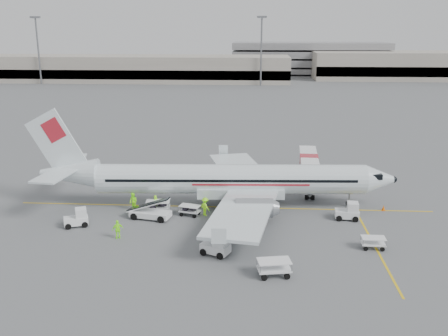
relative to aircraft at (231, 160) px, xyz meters
The scene contains 26 objects.
ground 5.26m from the aircraft, 153.05° to the right, with size 360.00×360.00×0.00m, color #56595B.
stripe_lead 5.25m from the aircraft, 153.05° to the right, with size 44.00×0.20×0.01m, color yellow.
stripe_cross 16.45m from the aircraft, 32.70° to the right, with size 0.20×20.00×0.01m, color yellow.
terminal_west 135.85m from the aircraft, 107.50° to the left, with size 110.00×22.00×9.00m, color gray, non-canonical shape.
terminal_east 160.25m from the aircraft, 64.44° to the left, with size 90.00×26.00×10.00m, color gray, non-canonical shape.
parking_garage 161.39m from the aircraft, 81.40° to the left, with size 62.00×24.00×14.00m, color slate, non-canonical shape.
treeline 174.58m from the aircraft, 90.28° to the left, with size 300.00×3.00×6.00m, color black, non-canonical shape.
mast_west 137.39m from the aircraft, 121.08° to the left, with size 3.20×1.20×22.00m, color slate, non-canonical shape.
mast_center 117.78m from the aircraft, 87.98° to the left, with size 3.20×1.20×22.00m, color slate, non-canonical shape.
aircraft is the anchor object (origin of this frame).
jet_bridge 12.35m from the aircraft, 41.04° to the left, with size 2.70×14.41×3.78m, color white, non-canonical shape.
belt_loader 9.70m from the aircraft, 151.98° to the right, with size 5.34×2.00×2.89m, color white, non-canonical shape.
tug_fore 12.90m from the aircraft, 15.05° to the right, with size 2.33×1.33×1.80m, color white, non-canonical shape.
tug_mid 12.77m from the aircraft, 93.52° to the right, with size 2.37×1.35×1.83m, color white, non-canonical shape.
tug_aft 16.67m from the aircraft, 155.78° to the right, with size 2.26×1.29×1.74m, color white, non-canonical shape.
cart_loaded_a 9.07m from the aircraft, 161.94° to the right, with size 2.43×1.44×1.27m, color white, non-canonical shape.
cart_loaded_b 6.89m from the aircraft, 142.82° to the right, with size 2.07×1.23×1.08m, color white, non-canonical shape.
cart_empty_a 16.69m from the aircraft, 75.31° to the right, with size 2.54×1.50×1.32m, color white, non-canonical shape.
cart_empty_b 16.93m from the aircraft, 37.95° to the right, with size 2.03×1.20×1.06m, color white, non-canonical shape.
cone_nose 16.80m from the aircraft, ahead, with size 0.37×0.37×0.60m, color #EE6004.
cone_port 16.10m from the aircraft, 70.94° to the left, with size 0.40×0.40×0.66m, color #EE6004.
cone_stbd 12.79m from the aircraft, 95.27° to the right, with size 0.41×0.41×0.67m, color #EE6004.
crew_a 9.12m from the aircraft, 166.03° to the right, with size 0.61×0.40×1.69m, color #8BF317.
crew_b 11.19m from the aircraft, 169.23° to the right, with size 0.92×0.72×1.89m, color #8BF317.
crew_c 5.72m from the aircraft, 130.48° to the right, with size 1.23×0.70×1.90m, color #8BF317.
crew_d 14.17m from the aircraft, 136.82° to the right, with size 1.04×0.43×1.77m, color #8BF317.
Camera 1 is at (3.26, -50.16, 18.48)m, focal length 40.00 mm.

